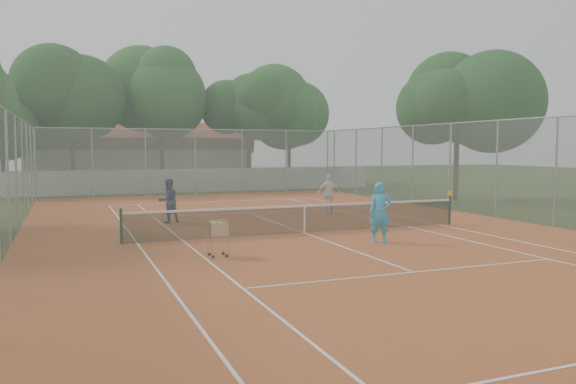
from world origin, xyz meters
name	(u,v)px	position (x,y,z in m)	size (l,w,h in m)	color
ground	(304,234)	(0.00, 0.00, 0.00)	(120.00, 120.00, 0.00)	#1A330E
court_pad	(304,233)	(0.00, 0.00, 0.01)	(18.00, 34.00, 0.02)	#AF4C22
court_lines	(304,233)	(0.00, 0.00, 0.02)	(10.98, 23.78, 0.01)	white
tennis_net	(304,219)	(0.00, 0.00, 0.51)	(11.88, 0.10, 0.98)	black
perimeter_fence	(304,174)	(0.00, 0.00, 2.00)	(18.00, 34.00, 4.00)	slate
boundary_wall	(189,181)	(0.00, 19.00, 0.75)	(26.00, 0.30, 1.50)	silver
clubhouse	(138,156)	(-2.00, 29.00, 2.20)	(16.40, 9.00, 4.40)	beige
tropical_trees	(179,117)	(0.00, 22.00, 5.00)	(29.00, 19.00, 10.00)	black
player_near	(380,213)	(1.37, -2.60, 0.94)	(0.67, 0.44, 1.84)	#1A96E0
player_far_left	(168,201)	(-3.81, 4.31, 0.86)	(0.82, 0.64, 1.69)	#171846
player_far_right	(329,194)	(3.20, 4.73, 0.89)	(1.02, 0.43, 1.74)	silver
ball_hopper	(218,238)	(-3.75, -2.98, 0.53)	(0.49, 0.49, 1.02)	#B3B3BA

